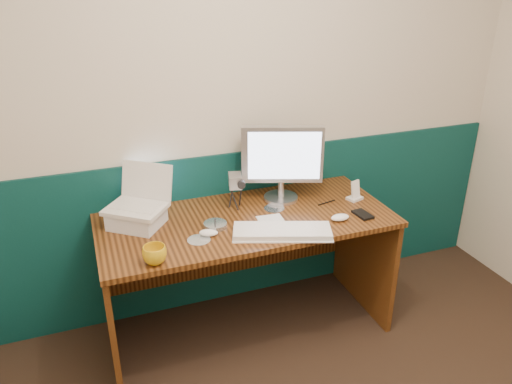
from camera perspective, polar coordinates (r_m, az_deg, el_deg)
name	(u,v)px	position (r m, az deg, el deg)	size (l,w,h in m)	color
back_wall	(244,110)	(2.91, -1.34, 9.37)	(3.50, 0.04, 2.50)	beige
wainscot	(246,226)	(3.18, -1.14, -3.86)	(3.48, 0.02, 1.00)	#073334
desk	(247,276)	(2.92, -1.03, -9.54)	(1.60, 0.70, 0.75)	#321909
laptop_riser	(137,218)	(2.71, -13.47, -2.91)	(0.25, 0.22, 0.09)	white
laptop	(134,189)	(2.63, -13.82, 0.31)	(0.29, 0.23, 0.24)	silver
monitor	(282,162)	(2.86, 2.94, 3.42)	(0.46, 0.13, 0.46)	silver
keyboard	(282,232)	(2.56, 3.01, -4.60)	(0.50, 0.17, 0.03)	white
mouse_right	(340,217)	(2.73, 9.58, -2.88)	(0.10, 0.06, 0.03)	white
mouse_left	(209,233)	(2.56, -5.44, -4.66)	(0.10, 0.06, 0.03)	white
mug	(155,255)	(2.36, -11.51, -7.04)	(0.11, 0.11, 0.09)	gold
camcorder	(235,193)	(2.81, -2.38, -0.13)	(0.08, 0.12, 0.18)	#ACACB1
cd_spindle	(215,225)	(2.64, -4.68, -3.79)	(0.12, 0.12, 0.03)	silver
cd_loose_a	(199,240)	(2.53, -6.54, -5.44)	(0.12, 0.12, 0.00)	silver
cd_loose_b	(274,208)	(2.84, 2.09, -1.86)	(0.12, 0.12, 0.00)	silver
pen	(327,203)	(2.92, 8.06, -1.20)	(0.01, 0.01, 0.12)	black
papers	(270,219)	(2.72, 1.61, -3.08)	(0.14, 0.09, 0.00)	white
dock	(355,198)	(2.99, 11.20, -0.70)	(0.09, 0.06, 0.02)	silver
music_player	(355,189)	(2.97, 11.30, 0.34)	(0.06, 0.01, 0.10)	white
pda	(363,214)	(2.81, 12.10, -2.53)	(0.07, 0.12, 0.01)	black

